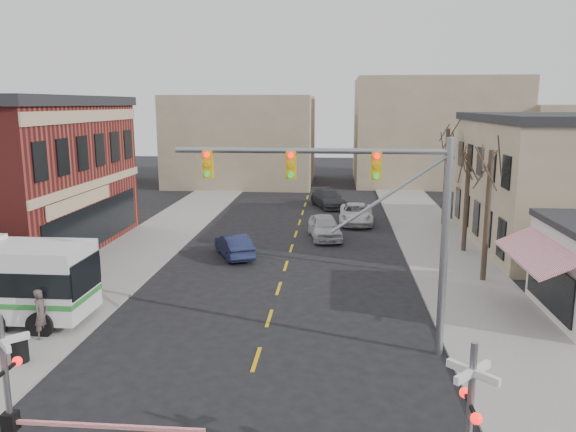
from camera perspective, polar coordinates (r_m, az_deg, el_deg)
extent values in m
plane|color=black|center=(19.30, -4.12, -16.92)|extent=(160.00, 160.00, 0.00)
cube|color=gray|center=(39.82, -13.19, -2.12)|extent=(5.00, 60.00, 0.12)
cube|color=gray|center=(38.47, 14.85, -2.67)|extent=(5.00, 60.00, 0.12)
cube|color=tan|center=(36.26, -19.13, 3.07)|extent=(0.10, 15.00, 0.50)
cube|color=tan|center=(35.94, -19.55, 9.55)|extent=(0.10, 15.00, 0.70)
cube|color=black|center=(36.67, -18.87, -0.80)|extent=(0.08, 13.00, 2.60)
cube|color=red|center=(25.96, 23.73, -3.29)|extent=(1.68, 6.00, 0.87)
cylinder|color=#382B21|center=(30.33, 19.58, -0.02)|extent=(0.28, 0.28, 6.75)
cylinder|color=#382B21|center=(36.17, 17.67, 1.49)|extent=(0.28, 0.28, 6.30)
cylinder|color=#382B21|center=(43.90, 15.71, 3.85)|extent=(0.28, 0.28, 7.20)
cylinder|color=gray|center=(20.84, 15.59, -3.34)|extent=(0.28, 0.28, 8.00)
cylinder|color=gray|center=(19.90, 2.25, 6.64)|extent=(9.66, 0.20, 0.20)
cube|color=gold|center=(19.98, 8.96, 5.08)|extent=(0.35, 0.30, 1.00)
cube|color=gold|center=(19.99, 0.32, 5.23)|extent=(0.35, 0.30, 1.00)
cube|color=gold|center=(20.45, -8.12, 5.25)|extent=(0.35, 0.30, 1.00)
cylinder|color=gray|center=(16.55, -26.65, -15.46)|extent=(0.16, 0.16, 4.00)
cube|color=silver|center=(16.04, -27.06, -11.29)|extent=(1.00, 1.00, 0.18)
cube|color=silver|center=(16.04, -27.06, -11.29)|extent=(1.00, 1.00, 0.18)
sphere|color=#FF0C0C|center=(16.77, -25.81, -13.15)|extent=(0.26, 0.26, 0.26)
cube|color=black|center=(16.96, -26.36, -18.19)|extent=(0.35, 0.35, 0.50)
cube|color=#FF0C0C|center=(15.86, -17.80, -19.68)|extent=(5.00, 0.10, 0.10)
cylinder|color=gray|center=(14.13, 17.91, -19.58)|extent=(0.16, 0.16, 4.00)
cube|color=silver|center=(13.52, 18.25, -14.83)|extent=(1.00, 1.00, 0.18)
cube|color=silver|center=(13.52, 18.25, -14.83)|extent=(1.00, 1.00, 0.18)
sphere|color=#FF0C0C|center=(13.42, 18.59, -18.93)|extent=(0.26, 0.26, 0.26)
sphere|color=#FF0C0C|center=(14.35, 17.53, -16.75)|extent=(0.26, 0.26, 0.26)
cylinder|color=black|center=(22.55, -25.61, -12.20)|extent=(0.60, 0.60, 0.86)
imported|color=#B5B5BA|center=(38.57, 3.75, -1.11)|extent=(2.72, 5.07, 1.64)
imported|color=#171C3A|center=(34.08, -5.50, -3.01)|extent=(3.16, 4.53, 1.42)
imported|color=silver|center=(43.70, 6.93, 0.23)|extent=(2.66, 5.53, 1.52)
imported|color=#3B3C40|center=(50.41, 4.10, 1.78)|extent=(3.75, 5.69, 1.53)
imported|color=#4E3F3E|center=(24.13, -23.78, -9.07)|extent=(0.53, 0.76, 1.98)
imported|color=#393863|center=(28.90, -20.94, -5.90)|extent=(0.97, 1.00, 1.63)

